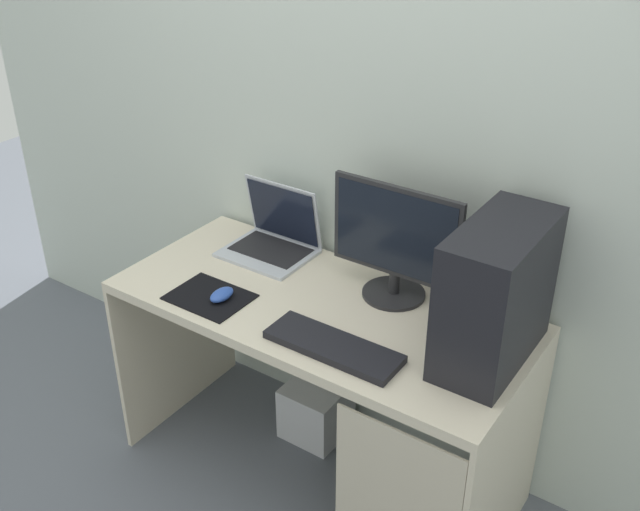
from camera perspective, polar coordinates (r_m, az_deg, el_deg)
name	(u,v)px	position (r m, az deg, el deg)	size (l,w,h in m)	color
ground_plane	(320,470)	(2.89, 0.00, -16.14)	(8.00, 8.00, 0.00)	slate
wall_back	(382,108)	(2.44, 4.81, 11.20)	(4.00, 0.05, 2.60)	beige
desk	(322,345)	(2.49, 0.19, -6.92)	(1.38, 0.62, 0.74)	beige
pc_tower	(496,294)	(2.13, 13.39, -2.88)	(0.21, 0.43, 0.42)	black
monitor	(395,243)	(2.37, 5.81, 0.94)	(0.45, 0.21, 0.39)	#232326
laptop	(273,238)	(2.70, -3.62, 1.32)	(0.31, 0.25, 0.25)	#B7BCC6
keyboard	(333,347)	(2.20, 1.03, -7.01)	(0.42, 0.14, 0.02)	black
mousepad	(210,297)	(2.47, -8.46, -3.17)	(0.26, 0.20, 0.01)	black
mouse_left	(222,295)	(2.44, -7.55, -3.00)	(0.06, 0.10, 0.03)	#2D51B2
subwoofer	(316,409)	(2.96, -0.30, -11.74)	(0.22, 0.22, 0.22)	silver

